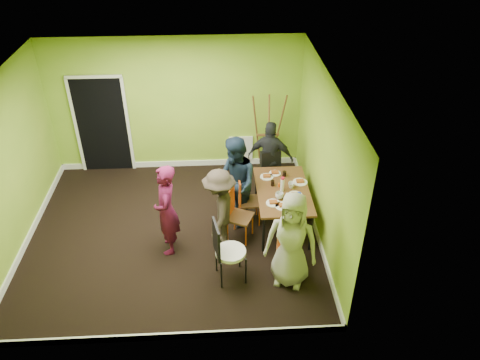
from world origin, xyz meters
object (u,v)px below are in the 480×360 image
object	(u,v)px
chair_left_near	(236,212)
chair_front_end	(288,245)
person_left_far	(236,183)
blue_bottle	(299,198)
easel	(268,133)
person_back_end	(270,158)
chair_bentwood	(226,249)
chair_left_far	(245,198)
person_front_end	(291,240)
orange_bottle	(279,185)
dining_table	(283,193)
person_left_near	(220,210)
thermos	(282,185)
person_standing	(167,210)
chair_back_end	(271,165)

from	to	relation	value
chair_left_near	chair_front_end	xyz separation A→B (m)	(0.77, -0.82, -0.05)
chair_left_near	person_left_far	xyz separation A→B (m)	(0.02, 0.43, 0.30)
blue_bottle	easel	bearing A→B (deg)	96.74
person_back_end	chair_bentwood	bearing A→B (deg)	84.27
chair_left_far	person_front_end	bearing A→B (deg)	18.06
orange_bottle	easel	bearing A→B (deg)	90.21
dining_table	person_left_near	distance (m)	1.19
blue_bottle	chair_bentwood	bearing A→B (deg)	-144.37
dining_table	person_left_near	bearing A→B (deg)	-156.98
blue_bottle	person_left_far	xyz separation A→B (m)	(-1.01, 0.52, -0.01)
dining_table	easel	world-z (taller)	easel
orange_bottle	person_left_far	bearing A→B (deg)	177.17
thermos	person_front_end	size ratio (longest dim) A/B	0.15
chair_left_far	chair_front_end	distance (m)	1.37
thermos	person_standing	world-z (taller)	person_standing
dining_table	easel	distance (m)	1.87
person_standing	orange_bottle	bearing A→B (deg)	104.32
thermos	chair_back_end	bearing A→B (deg)	94.49
dining_table	chair_left_far	size ratio (longest dim) A/B	1.62
chair_front_end	person_left_near	distance (m)	1.25
chair_left_near	chair_front_end	bearing A→B (deg)	67.32
chair_left_near	person_back_end	world-z (taller)	person_back_end
chair_left_near	person_left_far	world-z (taller)	person_left_far
dining_table	chair_left_near	xyz separation A→B (m)	(-0.83, -0.29, -0.16)
person_back_end	dining_table	bearing A→B (deg)	110.96
chair_left_near	chair_bentwood	distance (m)	1.00
chair_left_far	thermos	distance (m)	0.73
thermos	easel	bearing A→B (deg)	91.37
chair_bentwood	orange_bottle	bearing A→B (deg)	133.65
person_standing	person_left_near	size ratio (longest dim) A/B	1.10
chair_left_far	person_front_end	size ratio (longest dim) A/B	0.58
chair_bentwood	person_left_near	xyz separation A→B (m)	(-0.07, 0.80, 0.13)
chair_left_near	person_standing	xyz separation A→B (m)	(-1.12, -0.24, 0.27)
dining_table	chair_left_near	size ratio (longest dim) A/B	1.58
easel	thermos	world-z (taller)	easel
person_standing	person_left_far	xyz separation A→B (m)	(1.14, 0.67, 0.04)
thermos	person_left_far	distance (m)	0.80
person_front_end	dining_table	bearing A→B (deg)	105.64
person_standing	person_left_far	size ratio (longest dim) A/B	0.96
dining_table	person_standing	world-z (taller)	person_standing
chair_left_near	blue_bottle	xyz separation A→B (m)	(1.03, -0.10, 0.32)
dining_table	person_front_end	xyz separation A→B (m)	(-0.06, -1.36, 0.11)
chair_bentwood	easel	bearing A→B (deg)	151.88
person_front_end	person_back_end	bearing A→B (deg)	108.97
chair_back_end	dining_table	bearing A→B (deg)	84.48
person_front_end	orange_bottle	bearing A→B (deg)	108.04
person_left_near	easel	bearing A→B (deg)	164.92
thermos	person_left_near	world-z (taller)	person_left_near
chair_front_end	easel	size ratio (longest dim) A/B	0.50
easel	orange_bottle	bearing A→B (deg)	-89.79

